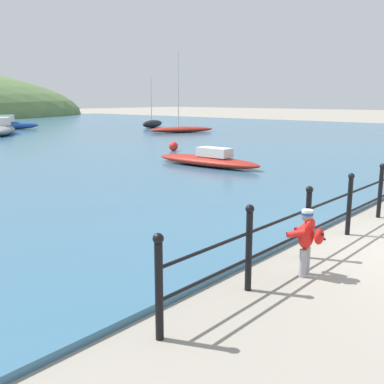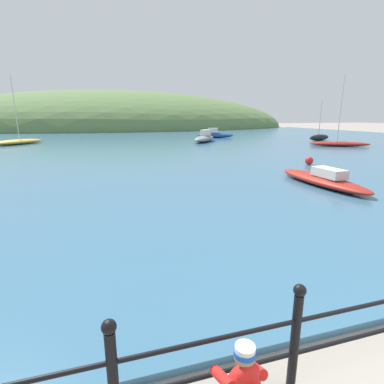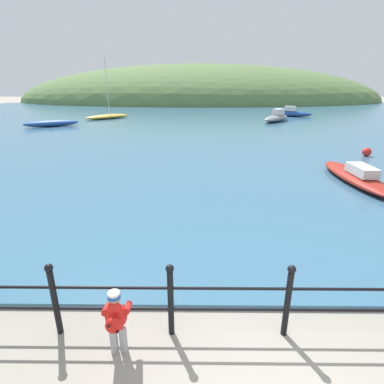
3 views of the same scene
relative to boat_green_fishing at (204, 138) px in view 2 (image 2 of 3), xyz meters
The scene contains 10 objects.
water 7.77m from the boat_green_fishing, 156.75° to the left, with size 80.00×60.00×0.10m, color #386684.
far_hillside 42.66m from the boat_green_fishing, 99.61° to the left, with size 80.90×44.49×16.14m.
iron_railing 28.51m from the boat_green_fishing, 105.72° to the right, with size 8.63×0.12×1.21m.
boat_green_fishing is the anchor object (origin of this frame).
boat_mid_harbor 12.61m from the boat_green_fishing, 38.26° to the right, with size 5.00×3.48×5.89m.
boat_twin_mast 20.23m from the boat_green_fishing, 96.06° to the right, with size 1.21×4.66×0.71m.
boat_red_dinghy 5.89m from the boat_green_fishing, 58.26° to the left, with size 4.40×2.77×1.17m.
boat_nearest_quay 17.94m from the boat_green_fishing, behind, with size 4.65×4.84×6.13m.
boat_blue_hull 12.58m from the boat_green_fishing, ahead, with size 3.37×1.81×4.26m.
mooring_buoy 15.74m from the boat_green_fishing, 87.69° to the right, with size 0.44×0.44×0.44m, color red.
Camera 2 is at (-3.11, -0.55, 2.71)m, focal length 28.00 mm.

